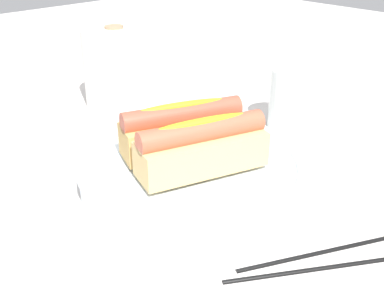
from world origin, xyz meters
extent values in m
plane|color=beige|center=(0.00, 0.00, 0.00)|extent=(2.40, 2.40, 0.00)
cylinder|color=silver|center=(-0.02, -0.01, 0.01)|extent=(0.27, 0.27, 0.03)
torus|color=silver|center=(-0.02, -0.01, 0.03)|extent=(0.27, 0.27, 0.01)
cube|color=#DBB270|center=(-0.02, -0.03, 0.05)|extent=(0.16, 0.09, 0.04)
cylinder|color=#BC563D|center=(-0.02, -0.03, 0.08)|extent=(0.15, 0.07, 0.03)
ellipsoid|color=gold|center=(-0.02, -0.03, 0.09)|extent=(0.11, 0.04, 0.01)
cube|color=tan|center=(-0.01, 0.02, 0.05)|extent=(0.16, 0.10, 0.04)
cylinder|color=#B24C38|center=(-0.01, 0.02, 0.08)|extent=(0.15, 0.08, 0.03)
ellipsoid|color=gold|center=(-0.01, 0.02, 0.09)|extent=(0.11, 0.05, 0.01)
cylinder|color=white|center=(0.21, 0.02, 0.04)|extent=(0.07, 0.07, 0.09)
cylinder|color=silver|center=(0.21, 0.02, 0.03)|extent=(0.06, 0.06, 0.07)
cylinder|color=white|center=(0.07, 0.27, 0.07)|extent=(0.11, 0.11, 0.13)
cylinder|color=#997A5B|center=(0.07, 0.27, 0.13)|extent=(0.03, 0.03, 0.00)
cylinder|color=black|center=(0.00, -0.20, 0.00)|extent=(0.20, 0.10, 0.01)
cylinder|color=black|center=(-0.03, -0.21, 0.00)|extent=(0.19, 0.12, 0.01)
camera|label=1|loc=(-0.37, -0.37, 0.30)|focal=44.74mm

